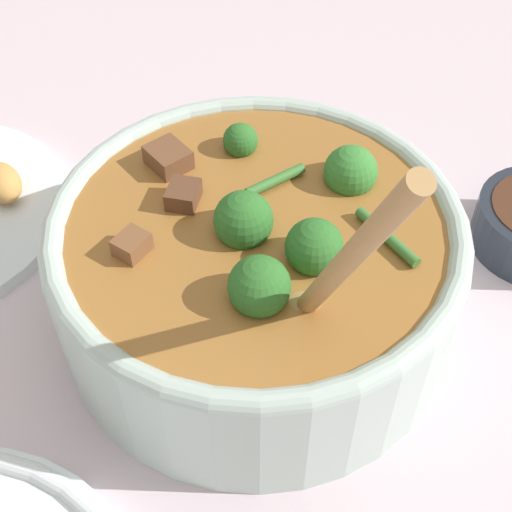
% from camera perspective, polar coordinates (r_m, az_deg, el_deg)
% --- Properties ---
extents(ground_plane, '(4.00, 4.00, 0.00)m').
position_cam_1_polar(ground_plane, '(0.53, 0.00, -4.77)').
color(ground_plane, silver).
extents(stew_bowl, '(0.28, 0.28, 0.25)m').
position_cam_1_polar(stew_bowl, '(0.49, 0.04, -0.59)').
color(stew_bowl, '#B2C6BC').
rests_on(stew_bowl, ground_plane).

